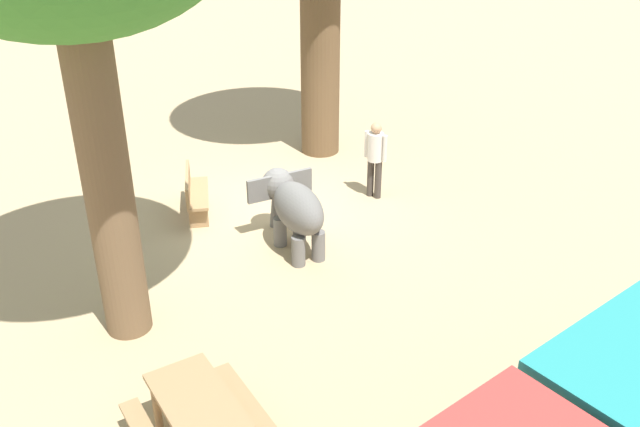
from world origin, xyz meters
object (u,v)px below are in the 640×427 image
at_px(wooden_bench, 194,193).
at_px(person_handler, 375,154).
at_px(elephant, 294,206).
at_px(picnic_table_near, 198,412).

bearing_deg(wooden_bench, person_handler, 93.48).
relative_size(elephant, person_handler, 1.18).
height_order(wooden_bench, picnic_table_near, wooden_bench).
bearing_deg(wooden_bench, elephant, 48.81).
xyz_separation_m(elephant, picnic_table_near, (3.74, 3.09, -0.25)).
bearing_deg(wooden_bench, picnic_table_near, 0.61).
xyz_separation_m(person_handler, wooden_bench, (3.26, -1.63, -0.48)).
relative_size(elephant, picnic_table_near, 1.14).
bearing_deg(elephant, person_handler, -65.17).
relative_size(person_handler, picnic_table_near, 0.97).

